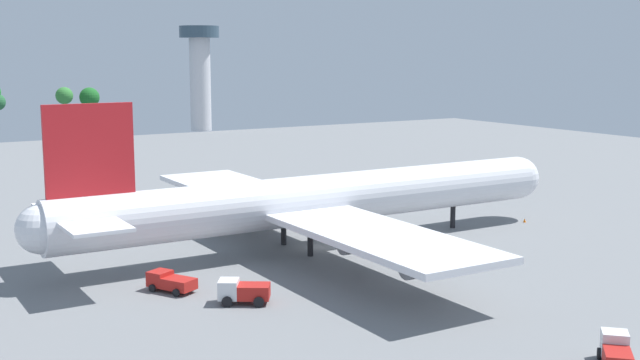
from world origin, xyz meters
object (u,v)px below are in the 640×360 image
maintenance_van (243,291)px  safety_cone_nose (525,220)px  control_tower (200,68)px  pushback_tractor (616,352)px  fuel_truck (136,219)px  cargo_airplane (316,200)px  cargo_loader (170,281)px

maintenance_van → safety_cone_nose: 52.14m
control_tower → pushback_tractor: bearing=-103.6°
safety_cone_nose → control_tower: 151.46m
fuel_truck → pushback_tractor: bearing=-77.2°
cargo_airplane → fuel_truck: cargo_airplane is taller
pushback_tractor → control_tower: 198.24m
cargo_airplane → pushback_tractor: bearing=-89.9°
cargo_loader → pushback_tractor: bearing=-58.7°
cargo_loader → fuel_truck: (6.77, 30.93, 0.23)m
cargo_airplane → fuel_truck: bearing=124.0°
fuel_truck → safety_cone_nose: fuel_truck is taller
safety_cone_nose → control_tower: (13.71, 149.68, 18.68)m
cargo_airplane → cargo_loader: size_ratio=13.23×
pushback_tractor → maintenance_van: bearing=121.3°
cargo_loader → pushback_tractor: size_ratio=1.13×
cargo_loader → pushback_tractor: 42.60m
maintenance_van → pushback_tractor: size_ratio=1.11×
safety_cone_nose → control_tower: control_tower is taller
cargo_airplane → cargo_loader: cargo_airplane is taller
cargo_loader → safety_cone_nose: (54.93, 5.81, -0.71)m
cargo_loader → fuel_truck: fuel_truck is taller
cargo_airplane → safety_cone_nose: (32.89, -2.49, -5.62)m
safety_cone_nose → fuel_truck: bearing=152.5°
cargo_airplane → control_tower: 154.94m
maintenance_van → control_tower: size_ratio=0.17×
fuel_truck → pushback_tractor: 69.06m
cargo_airplane → cargo_loader: bearing=-159.4°
cargo_airplane → control_tower: bearing=72.4°
maintenance_van → pushback_tractor: pushback_tractor is taller
cargo_loader → maintenance_van: 8.65m
maintenance_van → fuel_truck: bearing=86.6°
cargo_airplane → maintenance_van: cargo_airplane is taller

